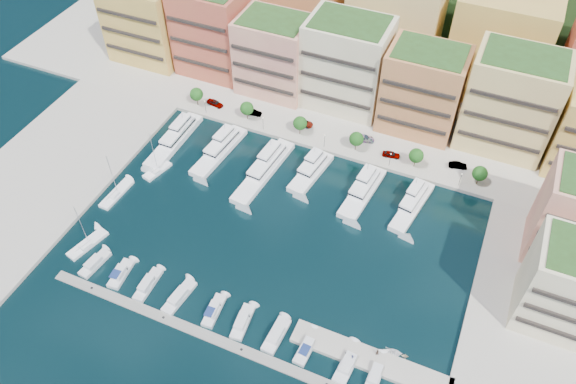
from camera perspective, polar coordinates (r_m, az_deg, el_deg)
name	(u,v)px	position (r m, az deg, el deg)	size (l,w,h in m)	color
ground	(276,232)	(131.71, -1.20, -4.13)	(400.00, 400.00, 0.00)	black
north_quay	(360,86)	(174.52, 7.35, 10.60)	(220.00, 64.00, 2.00)	#9E998E
east_quay	(548,360)	(125.16, 24.94, -15.24)	(34.00, 76.00, 2.00)	#9E998E
west_quay	(42,179)	(156.39, -23.69, 1.18)	(34.00, 76.00, 2.00)	#9E998E
hillside	(403,12)	(214.21, 11.59, 17.47)	(240.00, 40.00, 58.00)	#173516
south_pontoon	(202,334)	(118.27, -8.75, -14.06)	(72.00, 2.20, 0.35)	gray
finger_pier	(370,361)	(115.40, 8.32, -16.60)	(32.00, 5.00, 2.00)	#9E998E
apartment_0	(146,20)	(183.85, -14.25, 16.54)	(22.00, 16.50, 24.80)	#E5B554
apartment_1	(212,30)	(173.63, -7.72, 16.04)	(20.00, 16.50, 26.80)	#B15C3B
apartment_2	(274,55)	(164.64, -1.41, 13.76)	(20.00, 15.50, 22.80)	#F1B186
apartment_3	(346,64)	(159.14, 5.96, 12.85)	(22.00, 16.50, 25.80)	#F9E8C0
apartment_4	(422,90)	(154.39, 13.50, 10.06)	(20.00, 15.50, 23.80)	#D27F4E
apartment_5	(511,102)	(154.52, 21.69, 8.53)	(22.00, 16.50, 26.80)	#E9D07B
apartment_east_b	(574,288)	(122.09, 27.06, -8.71)	(18.00, 14.50, 20.80)	#F9E8C0
backblock_1	(300,3)	(182.36, 1.25, 18.66)	(26.00, 18.00, 30.00)	#D27F4E
backblock_2	(394,23)	(174.72, 10.77, 16.50)	(26.00, 18.00, 30.00)	#E9D07B
backblock_3	(499,46)	(172.05, 20.61, 13.74)	(26.00, 18.00, 30.00)	#E5B554
tree_0	(196,94)	(164.20, -9.28, 9.77)	(3.80, 3.80, 5.65)	#473323
tree_1	(247,108)	(157.49, -4.21, 8.48)	(3.80, 3.80, 5.65)	#473323
tree_2	(300,123)	(152.18, 1.23, 7.00)	(3.80, 3.80, 5.65)	#473323
tree_3	(356,139)	(148.40, 6.97, 5.37)	(3.80, 3.80, 5.65)	#473323
tree_4	(416,156)	(146.29, 12.90, 3.62)	(3.80, 3.80, 5.65)	#473323
tree_5	(480,173)	(145.91, 18.91, 1.80)	(3.80, 3.80, 5.65)	#473323
lamppost_0	(205,105)	(161.44, -8.42, 8.74)	(0.30, 0.30, 4.20)	black
lamppost_1	(263,121)	(154.32, -2.56, 7.18)	(0.30, 0.30, 4.20)	black
lamppost_2	(325,139)	(149.05, 3.74, 5.41)	(0.30, 0.30, 4.20)	black
lamppost_3	(390,158)	(145.82, 10.36, 3.46)	(0.30, 0.30, 4.20)	black
lamppost_4	(461,178)	(144.77, 17.16, 1.41)	(0.30, 0.30, 4.20)	black
yacht_0	(176,138)	(156.09, -11.34, 5.45)	(4.76, 23.25, 7.30)	white
yacht_1	(220,149)	(150.93, -6.89, 4.36)	(6.72, 21.50, 7.30)	white
yacht_2	(265,168)	(144.61, -2.33, 2.47)	(6.98, 25.53, 7.30)	white
yacht_3	(312,170)	(144.07, 2.42, 2.26)	(6.91, 16.86, 7.30)	white
yacht_4	(363,190)	(140.40, 7.65, 0.20)	(6.96, 19.70, 7.30)	white
yacht_5	(413,203)	(139.34, 12.58, -1.13)	(7.02, 18.77, 7.30)	white
cruiser_0	(95,264)	(132.74, -19.04, -6.90)	(3.54, 8.26, 2.55)	silver
cruiser_1	(121,274)	(129.28, -16.63, -7.98)	(3.43, 7.92, 2.66)	silver
cruiser_2	(148,285)	(126.11, -14.05, -9.12)	(2.70, 8.69, 2.55)	silver
cruiser_3	(179,297)	(122.93, -11.01, -10.44)	(3.73, 9.43, 2.55)	silver
cruiser_4	(214,311)	(119.97, -7.55, -11.88)	(3.10, 8.07, 2.66)	silver
cruiser_5	(242,322)	(118.02, -4.65, -13.04)	(3.31, 8.40, 2.55)	silver
cruiser_6	(276,335)	(116.21, -1.22, -14.36)	(3.21, 8.36, 2.55)	silver
cruiser_7	(307,348)	(114.97, 1.91, -15.52)	(2.98, 8.12, 2.66)	silver
cruiser_8	(348,364)	(113.99, 6.09, -16.97)	(3.50, 9.27, 2.55)	silver
cruiser_9	(375,375)	(113.68, 8.86, -17.87)	(2.52, 8.58, 2.55)	silver
sailboat_0	(88,244)	(137.06, -19.68, -5.03)	(5.22, 10.39, 13.20)	white
sailboat_2	(157,171)	(148.83, -13.14, 2.10)	(4.64, 8.38, 13.20)	white
sailboat_1	(117,194)	(145.63, -17.02, -0.22)	(3.34, 10.73, 13.20)	white
tender_3	(405,356)	(116.56, 11.79, -16.00)	(1.29, 1.49, 0.79)	beige
tender_2	(393,353)	(116.38, 10.57, -15.80)	(2.77, 3.88, 0.80)	white
car_0	(215,103)	(165.04, -7.42, 8.96)	(1.98, 4.93, 1.68)	gray
car_1	(254,113)	(160.70, -3.49, 8.05)	(1.55, 4.45, 1.47)	gray
car_2	(304,123)	(157.00, 1.60, 7.04)	(2.46, 5.33, 1.48)	gray
car_3	(363,138)	(153.32, 7.66, 5.46)	(2.41, 5.94, 1.72)	gray
car_4	(391,154)	(149.78, 10.44, 3.79)	(1.85, 4.61, 1.57)	gray
car_5	(458,165)	(150.85, 16.87, 2.62)	(1.61, 4.61, 1.52)	gray
person_0	(352,358)	(113.06, 6.56, -16.38)	(0.70, 0.46, 1.92)	navy
person_1	(377,352)	(114.38, 9.03, -15.77)	(0.80, 0.62, 1.64)	brown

